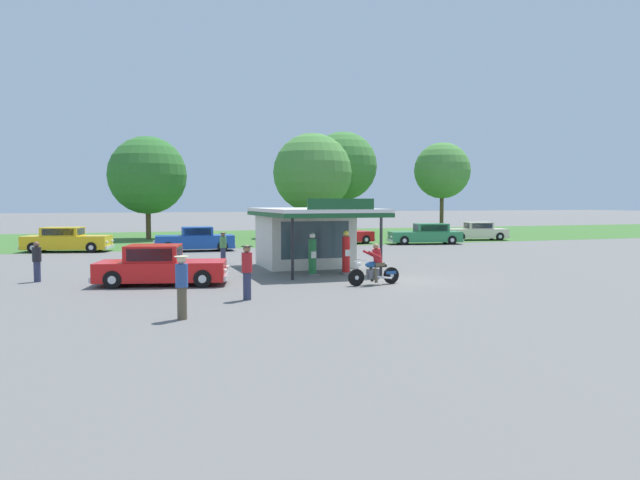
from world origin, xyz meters
The scene contains 20 objects.
ground_plane centered at (0.00, 0.00, 0.00)m, with size 300.00×300.00×0.00m, color slate.
grass_verge_strip centered at (0.00, 30.00, 0.00)m, with size 120.00×24.00×0.01m, color #3D6B2D.
service_station_kiosk centered at (-1.93, 5.58, 1.66)m, with size 4.80×7.13×3.29m.
gas_pump_nearside centered at (-2.70, 2.29, 0.84)m, with size 0.44×0.44×1.85m.
gas_pump_offside centered at (-1.16, 2.29, 0.88)m, with size 0.44×0.44×1.92m.
motorcycle_with_rider centered at (-1.28, -1.07, 0.65)m, with size 2.17×0.70×1.58m.
featured_classic_sedan centered at (-9.05, 1.52, 0.68)m, with size 5.23×2.95×1.53m.
parked_car_back_row_far_right centered at (-5.93, 16.74, 0.70)m, with size 5.18×2.16×1.54m.
parked_car_back_row_centre_left centered at (5.06, 19.58, 0.66)m, with size 5.05×2.60×1.47m.
parked_car_second_row_spare centered at (11.09, 17.57, 0.70)m, with size 5.66×2.78×1.52m.
parked_car_back_row_centre centered at (17.23, 20.32, 0.67)m, with size 5.21×3.03×1.46m.
parked_car_back_row_left centered at (-13.67, 18.73, 0.72)m, with size 5.60×3.12×1.55m.
bystander_admiring_sedan centered at (-13.60, 3.91, 0.84)m, with size 0.34×0.34×1.60m.
bystander_leaning_by_kiosk centered at (-5.49, 8.53, 0.85)m, with size 0.35×0.35×1.60m.
bystander_chatting_near_pumps centered at (-8.92, -5.55, 0.94)m, with size 0.38×0.38×1.74m.
bystander_strolling_foreground centered at (-6.61, -2.97, 0.96)m, with size 0.39×0.39×1.78m.
tree_oak_far_left centered at (5.68, 28.14, 5.53)m, with size 6.90×6.90×9.10m.
tree_oak_left centered at (19.45, 29.85, 6.13)m, with size 5.45×5.45×8.87m.
tree_oak_distant_spare centered at (-8.18, 30.11, 5.21)m, with size 6.45×6.45×8.55m.
tree_oak_far_right centered at (10.66, 33.85, 6.52)m, with size 6.76×6.76×10.01m.
Camera 1 is at (-10.48, -21.91, 3.20)m, focal length 33.62 mm.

